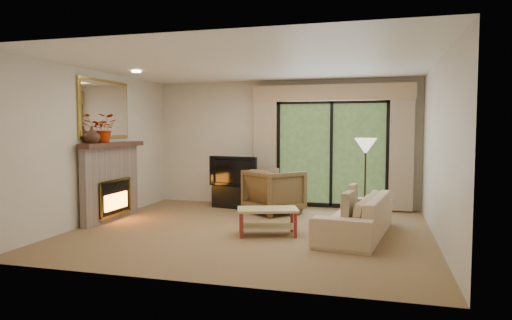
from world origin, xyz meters
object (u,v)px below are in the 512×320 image
(media_console, at_px, (235,197))
(armchair, at_px, (274,191))
(sofa, at_px, (355,215))
(coffee_table, at_px, (268,222))

(media_console, height_order, armchair, armchair)
(armchair, distance_m, sofa, 2.15)
(media_console, xyz_separation_m, coffee_table, (1.21, -2.17, -0.02))
(media_console, xyz_separation_m, sofa, (2.49, -1.86, 0.09))
(media_console, relative_size, coffee_table, 0.98)
(armchair, distance_m, coffee_table, 1.80)
(media_console, bearing_deg, sofa, -27.48)
(media_console, relative_size, armchair, 0.96)
(armchair, bearing_deg, coffee_table, 138.78)
(media_console, distance_m, armchair, 1.01)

